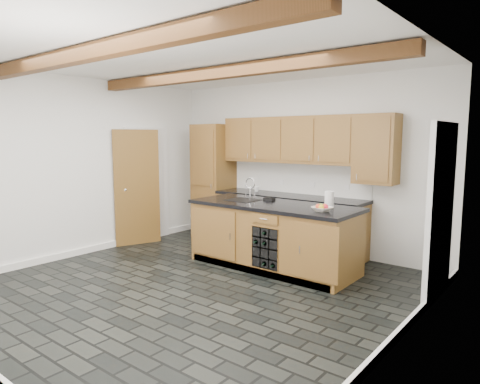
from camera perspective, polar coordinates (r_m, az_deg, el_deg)
The scene contains 10 objects.
ground at distance 5.54m, azimuth -6.10°, elevation -12.45°, with size 5.00×5.00×0.00m, color black.
room_shell at distance 5.67m, azimuth -3.14°, elevation 3.84°, with size 5.01×5.00×5.00m.
back_cabinetry at distance 7.24m, azimuth 4.21°, elevation 0.24°, with size 3.65×0.62×2.20m.
island at distance 6.17m, azimuth 4.37°, elevation -5.85°, with size 2.48×0.96×0.93m.
faucet at distance 6.44m, azimuth 0.57°, elevation -0.75°, with size 0.45×0.40×0.34m.
kitchen_scale at distance 6.42m, azimuth 3.91°, elevation -0.89°, with size 0.17×0.11×0.05m.
fruit_bowl at distance 5.53m, azimuth 10.89°, elevation -2.27°, with size 0.25×0.25×0.06m, color silver.
fruit_cluster at distance 5.53m, azimuth 10.90°, elevation -1.93°, with size 0.16×0.17×0.07m.
paper_towel at distance 5.83m, azimuth 11.81°, elevation -0.99°, with size 0.12×0.12×0.23m, color white.
mug at distance 7.43m, azimuth 2.21°, elevation 0.40°, with size 0.09×0.09×0.09m, color white.
Camera 1 is at (3.69, -3.68, 1.87)m, focal length 32.00 mm.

